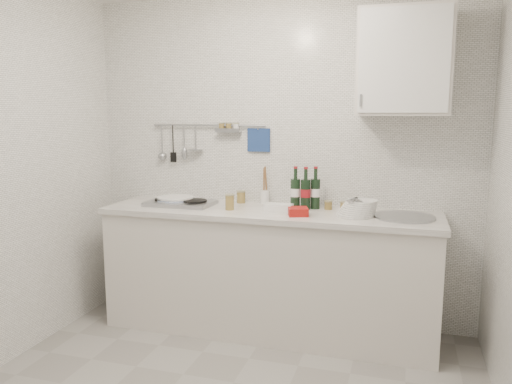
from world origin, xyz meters
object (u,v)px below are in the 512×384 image
(wall_cabinet, at_px, (404,63))
(plate_stack_sink, at_px, (358,208))
(wine_bottles, at_px, (305,188))
(plate_stack_hob, at_px, (174,200))
(utensil_crock, at_px, (265,195))

(wall_cabinet, distance_m, plate_stack_sink, 1.02)
(wall_cabinet, xyz_separation_m, wine_bottles, (-0.65, 0.00, -0.87))
(plate_stack_hob, height_order, plate_stack_sink, plate_stack_sink)
(wine_bottles, xyz_separation_m, utensil_crock, (-0.34, 0.11, -0.09))
(wall_cabinet, bearing_deg, plate_stack_hob, -176.99)
(utensil_crock, bearing_deg, wine_bottles, -18.08)
(wall_cabinet, height_order, plate_stack_sink, wall_cabinet)
(wall_cabinet, bearing_deg, wine_bottles, 179.85)
(wall_cabinet, relative_size, plate_stack_hob, 2.24)
(plate_stack_hob, height_order, utensil_crock, utensil_crock)
(wall_cabinet, relative_size, wine_bottles, 2.26)
(wall_cabinet, distance_m, plate_stack_hob, 1.95)
(wall_cabinet, relative_size, utensil_crock, 2.38)
(plate_stack_hob, relative_size, utensil_crock, 1.06)
(wall_cabinet, relative_size, plate_stack_sink, 2.50)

